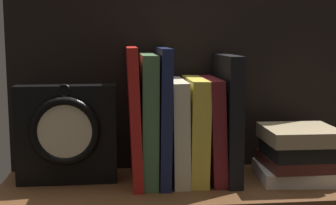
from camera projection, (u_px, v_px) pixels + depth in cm
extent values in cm
cube|color=brown|center=(187.00, 189.00, 88.35)|extent=(70.45, 24.50, 2.50)
cube|color=black|center=(179.00, 78.00, 96.92)|extent=(70.45, 1.20, 38.09)
cube|color=red|center=(134.00, 115.00, 87.86)|extent=(2.70, 16.87, 25.93)
cube|color=#476B44|center=(148.00, 118.00, 88.23)|extent=(3.15, 15.81, 24.55)
cube|color=#192147|center=(163.00, 115.00, 88.44)|extent=(2.40, 16.51, 25.73)
cube|color=beige|center=(177.00, 130.00, 89.16)|extent=(3.26, 15.35, 19.63)
cube|color=gold|center=(195.00, 129.00, 89.51)|extent=(3.75, 14.96, 19.92)
cube|color=maroon|center=(212.00, 129.00, 89.85)|extent=(3.48, 15.23, 20.01)
cube|color=black|center=(227.00, 117.00, 89.84)|extent=(2.86, 16.92, 24.36)
cube|color=black|center=(67.00, 134.00, 87.69)|extent=(18.80, 5.23, 18.80)
torus|color=black|center=(65.00, 131.00, 84.56)|extent=(12.97, 1.59, 12.97)
cylinder|color=beige|center=(65.00, 131.00, 84.56)|extent=(10.47, 0.60, 10.47)
cube|color=black|center=(61.00, 138.00, 84.16)|extent=(1.58, 0.30, 2.35)
cube|color=black|center=(62.00, 142.00, 84.29)|extent=(1.51, 0.30, 4.00)
torus|color=black|center=(64.00, 91.00, 83.89)|extent=(2.44, 0.44, 2.44)
cube|color=beige|center=(302.00, 173.00, 90.01)|extent=(17.98, 14.20, 2.63)
cube|color=#471E19|center=(300.00, 161.00, 89.91)|extent=(14.41, 13.33, 2.14)
cube|color=black|center=(303.00, 149.00, 88.66)|extent=(14.38, 11.46, 2.94)
cube|color=#9E8966|center=(300.00, 134.00, 88.38)|extent=(13.80, 13.12, 2.80)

